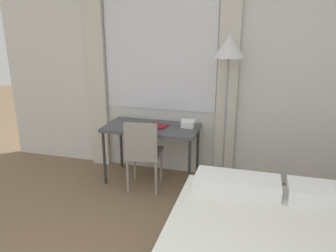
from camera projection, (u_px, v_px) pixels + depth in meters
wall_back_with_window at (189, 72)px, 4.08m from camera, size 5.44×0.13×2.70m
desk at (152, 131)px, 4.04m from camera, size 1.15×0.59×0.72m
desk_chair at (143, 151)px, 3.84m from camera, size 0.44×0.44×0.87m
standing_lamp at (229, 58)px, 3.59m from camera, size 0.35×0.35×1.81m
telephone at (188, 123)px, 4.00m from camera, size 0.17×0.18×0.10m
book at (157, 126)px, 4.00m from camera, size 0.27×0.24×0.02m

